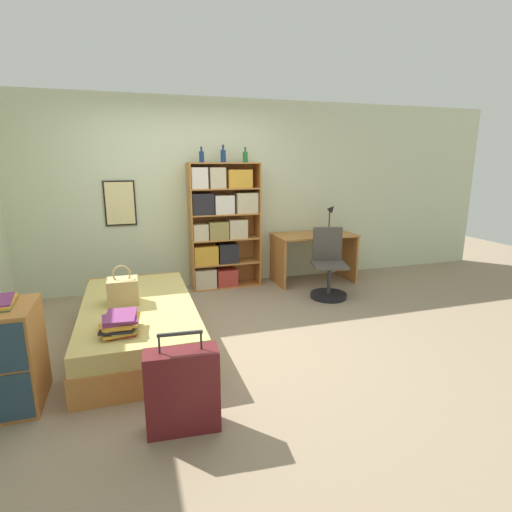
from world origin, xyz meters
TOP-DOWN VIEW (x-y plane):
  - ground_plane at (0.00, 0.00)m, footprint 14.00×14.00m
  - wall_back at (-0.00, 1.76)m, footprint 10.00×0.09m
  - bed at (-0.69, 0.02)m, footprint 1.07×2.06m
  - handbag at (-0.82, 0.05)m, footprint 0.29×0.24m
  - book_stack_on_bed at (-0.84, -0.64)m, footprint 0.35×0.39m
  - suitcase at (-0.45, -1.45)m, footprint 0.49×0.22m
  - bookcase at (0.49, 1.55)m, footprint 0.97×0.32m
  - bottle_green at (0.25, 1.53)m, footprint 0.07×0.07m
  - bottle_brown at (0.55, 1.56)m, footprint 0.07×0.07m
  - bottle_clear at (0.85, 1.53)m, footprint 0.07×0.07m
  - desk at (1.85, 1.40)m, footprint 1.17×0.63m
  - desk_lamp at (2.17, 1.49)m, footprint 0.16×0.12m
  - desk_chair at (1.74, 0.70)m, footprint 0.53×0.53m

SIDE VIEW (x-z plane):
  - ground_plane at x=0.00m, z-range 0.00..0.00m
  - bed at x=-0.69m, z-range 0.00..0.41m
  - suitcase at x=-0.45m, z-range -0.06..0.64m
  - desk_chair at x=1.74m, z-range -0.16..0.75m
  - book_stack_on_bed at x=-0.84m, z-range 0.41..0.55m
  - desk at x=1.85m, z-range 0.14..0.86m
  - handbag at x=-0.82m, z-range 0.35..0.73m
  - bookcase at x=0.49m, z-range 0.02..1.77m
  - desk_lamp at x=2.17m, z-range 0.79..1.21m
  - wall_back at x=0.00m, z-range 0.00..2.60m
  - bottle_clear at x=0.85m, z-range 1.72..1.92m
  - bottle_green at x=0.25m, z-range 1.72..1.92m
  - bottle_brown at x=0.55m, z-range 1.72..1.95m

